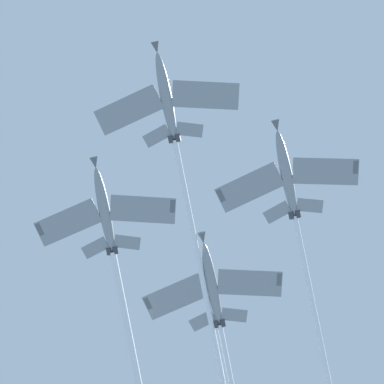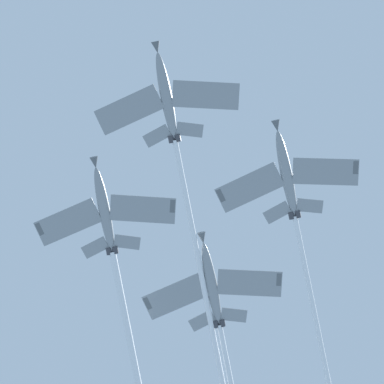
% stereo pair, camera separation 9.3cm
% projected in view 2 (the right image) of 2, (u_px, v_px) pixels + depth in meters
% --- Properties ---
extents(jet_lead, '(20.20, 57.04, 10.15)m').
position_uv_depth(jet_lead, '(181.00, 171.00, 123.45)').
color(jet_lead, gray).
extents(jet_left_wing, '(20.20, 47.86, 9.71)m').
position_uv_depth(jet_left_wing, '(295.00, 219.00, 123.98)').
color(jet_left_wing, gray).
extents(jet_right_wing, '(20.19, 58.15, 10.97)m').
position_uv_depth(jet_right_wing, '(122.00, 302.00, 126.36)').
color(jet_right_wing, gray).
extents(jet_slot, '(20.19, 50.34, 9.74)m').
position_uv_depth(jet_slot, '(222.00, 338.00, 127.50)').
color(jet_slot, gray).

